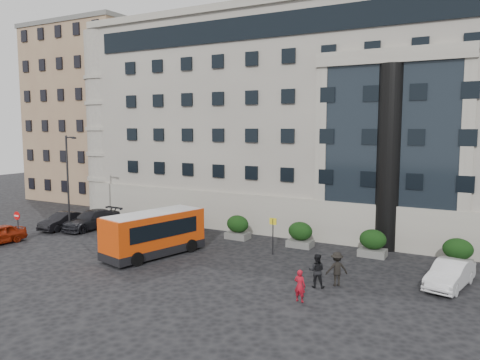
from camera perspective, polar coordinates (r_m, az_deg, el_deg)
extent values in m
plane|color=black|center=(31.13, -9.35, -9.80)|extent=(120.00, 120.00, 0.00)
cube|color=gray|center=(47.15, 13.40, 6.71)|extent=(44.00, 24.00, 18.00)
cylinder|color=black|center=(34.45, 17.75, 2.55)|extent=(1.80, 1.80, 13.00)
cube|color=#8E6D52|center=(60.82, -15.80, 7.51)|extent=(14.00, 14.00, 20.00)
cube|color=#776345|center=(76.51, -7.89, 8.19)|extent=(13.00, 13.00, 22.00)
cube|color=#5B5B58|center=(39.44, -6.94, -5.90)|extent=(1.80, 1.20, 0.50)
ellipsoid|color=black|center=(39.26, -6.96, -4.59)|extent=(1.80, 1.26, 1.34)
cube|color=#5B5B58|center=(36.72, -0.29, -6.78)|extent=(1.80, 1.20, 0.50)
ellipsoid|color=black|center=(36.52, -0.29, -5.38)|extent=(1.80, 1.26, 1.34)
cube|color=#5B5B58|center=(34.57, 7.34, -7.68)|extent=(1.80, 1.20, 0.50)
ellipsoid|color=black|center=(34.36, 7.36, -6.20)|extent=(1.80, 1.26, 1.34)
cube|color=#5B5B58|center=(33.11, 15.84, -8.52)|extent=(1.80, 1.20, 0.50)
ellipsoid|color=black|center=(32.89, 15.89, -6.97)|extent=(1.80, 1.26, 1.34)
cube|color=#5B5B58|center=(32.42, 24.95, -9.21)|extent=(1.80, 1.20, 0.50)
ellipsoid|color=black|center=(32.19, 25.03, -7.64)|extent=(1.80, 1.26, 1.34)
cylinder|color=#262628|center=(40.67, -20.23, -0.52)|extent=(0.16, 0.16, 8.00)
cylinder|color=#262628|center=(40.07, -20.03, 4.91)|extent=(0.90, 0.12, 0.12)
cube|color=black|center=(39.73, -19.59, 4.85)|extent=(0.35, 0.18, 0.14)
cylinder|color=#262628|center=(32.17, 4.03, -6.89)|extent=(0.08, 0.08, 2.50)
cube|color=yellow|center=(31.94, 4.04, -5.06)|extent=(0.50, 0.06, 0.45)
cylinder|color=#262628|center=(39.45, -25.42, -5.23)|extent=(0.08, 0.08, 2.20)
cylinder|color=red|center=(39.25, -25.56, -3.95)|extent=(0.64, 0.05, 0.64)
cube|color=white|center=(39.23, -25.60, -3.96)|extent=(0.45, 0.04, 0.10)
cube|color=#D23D09|center=(32.27, -10.47, -6.06)|extent=(4.02, 7.43, 2.37)
cube|color=black|center=(32.57, -10.42, -8.27)|extent=(4.06, 7.48, 0.55)
cube|color=black|center=(32.22, -10.48, -5.66)|extent=(3.71, 5.94, 1.06)
cube|color=silver|center=(32.04, -10.51, -4.07)|extent=(3.82, 7.06, 0.18)
cylinder|color=black|center=(32.29, -14.96, -8.51)|extent=(0.48, 0.94, 0.90)
cylinder|color=black|center=(30.35, -12.46, -9.42)|extent=(0.48, 0.94, 0.90)
cylinder|color=black|center=(34.84, -8.66, -7.25)|extent=(0.48, 0.94, 0.90)
cylinder|color=black|center=(33.05, -5.99, -7.98)|extent=(0.48, 0.94, 0.90)
cube|color=maroon|center=(50.03, -11.98, -2.01)|extent=(2.48, 3.49, 2.26)
cube|color=maroon|center=(48.57, -14.03, -2.75)|extent=(2.16, 1.69, 1.54)
cube|color=black|center=(48.13, -14.62, -2.47)|extent=(1.72, 0.34, 0.72)
cylinder|color=black|center=(49.49, -14.67, -3.37)|extent=(0.33, 0.78, 0.76)
cylinder|color=black|center=(47.99, -13.17, -3.63)|extent=(0.33, 0.78, 0.76)
cylinder|color=black|center=(51.39, -12.09, -2.94)|extent=(0.33, 0.78, 0.76)
cylinder|color=black|center=(49.95, -10.57, -3.18)|extent=(0.33, 0.78, 0.76)
imported|color=black|center=(42.78, -20.81, -4.68)|extent=(1.71, 4.36, 1.42)
imported|color=black|center=(42.06, -17.65, -4.63)|extent=(2.61, 5.59, 1.58)
imported|color=black|center=(50.42, -8.76, -2.64)|extent=(2.71, 5.39, 1.46)
imported|color=silver|center=(28.28, 24.22, -10.44)|extent=(2.42, 4.67, 1.47)
imported|color=maroon|center=(24.07, 7.30, -12.66)|extent=(0.63, 0.44, 1.64)
imported|color=black|center=(26.16, 9.32, -10.84)|extent=(1.06, 0.92, 1.87)
imported|color=black|center=(26.63, 11.72, -10.56)|extent=(1.41, 1.27, 1.89)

